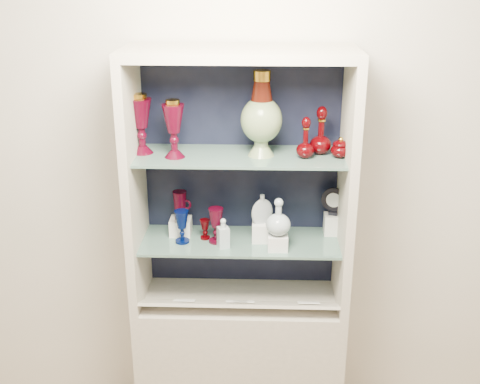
{
  "coord_description": "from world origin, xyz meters",
  "views": [
    {
      "loc": [
        0.09,
        -1.01,
        2.28
      ],
      "look_at": [
        0.0,
        1.53,
        1.3
      ],
      "focal_mm": 45.0,
      "sensor_mm": 36.0,
      "label": 1
    }
  ],
  "objects_px": {
    "ruby_decanter_b": "(321,129)",
    "ruby_pitcher": "(180,205)",
    "pedestal_lamp_right": "(174,129)",
    "clear_round_decanter": "(278,218)",
    "lidded_bowl": "(340,147)",
    "cobalt_goblet": "(182,227)",
    "enamel_urn": "(261,114)",
    "clear_square_bottle": "(223,233)",
    "pedestal_lamp_left": "(141,124)",
    "flat_flask": "(262,208)",
    "ruby_goblet_small": "(205,229)",
    "ruby_decanter_a": "(306,135)",
    "cameo_medallion": "(334,201)",
    "ruby_goblet_tall": "(216,225)"
  },
  "relations": [
    {
      "from": "cameo_medallion",
      "to": "ruby_decanter_b",
      "type": "bearing_deg",
      "value": -130.08
    },
    {
      "from": "pedestal_lamp_left",
      "to": "lidded_bowl",
      "type": "height_order",
      "value": "pedestal_lamp_left"
    },
    {
      "from": "ruby_pitcher",
      "to": "pedestal_lamp_right",
      "type": "bearing_deg",
      "value": -75.4
    },
    {
      "from": "pedestal_lamp_right",
      "to": "clear_round_decanter",
      "type": "xyz_separation_m",
      "value": [
        0.46,
        -0.05,
        -0.39
      ]
    },
    {
      "from": "ruby_decanter_b",
      "to": "ruby_goblet_small",
      "type": "xyz_separation_m",
      "value": [
        -0.52,
        -0.02,
        -0.49
      ]
    },
    {
      "from": "enamel_urn",
      "to": "ruby_goblet_small",
      "type": "height_order",
      "value": "enamel_urn"
    },
    {
      "from": "lidded_bowl",
      "to": "ruby_goblet_tall",
      "type": "distance_m",
      "value": 0.67
    },
    {
      "from": "enamel_urn",
      "to": "ruby_goblet_tall",
      "type": "height_order",
      "value": "enamel_urn"
    },
    {
      "from": "pedestal_lamp_left",
      "to": "ruby_decanter_b",
      "type": "relative_size",
      "value": 1.17
    },
    {
      "from": "pedestal_lamp_right",
      "to": "ruby_decanter_b",
      "type": "distance_m",
      "value": 0.65
    },
    {
      "from": "enamel_urn",
      "to": "cobalt_goblet",
      "type": "xyz_separation_m",
      "value": [
        -0.36,
        -0.03,
        -0.53
      ]
    },
    {
      "from": "ruby_decanter_a",
      "to": "lidded_bowl",
      "type": "xyz_separation_m",
      "value": [
        0.15,
        0.01,
        -0.06
      ]
    },
    {
      "from": "pedestal_lamp_right",
      "to": "ruby_decanter_a",
      "type": "distance_m",
      "value": 0.57
    },
    {
      "from": "cameo_medallion",
      "to": "flat_flask",
      "type": "bearing_deg",
      "value": -151.29
    },
    {
      "from": "clear_round_decanter",
      "to": "flat_flask",
      "type": "bearing_deg",
      "value": 130.18
    },
    {
      "from": "cobalt_goblet",
      "to": "flat_flask",
      "type": "bearing_deg",
      "value": 4.98
    },
    {
      "from": "ruby_goblet_small",
      "to": "ruby_pitcher",
      "type": "distance_m",
      "value": 0.16
    },
    {
      "from": "enamel_urn",
      "to": "flat_flask",
      "type": "height_order",
      "value": "enamel_urn"
    },
    {
      "from": "ruby_pitcher",
      "to": "clear_round_decanter",
      "type": "bearing_deg",
      "value": -2.74
    },
    {
      "from": "ruby_decanter_a",
      "to": "cameo_medallion",
      "type": "height_order",
      "value": "ruby_decanter_a"
    },
    {
      "from": "ruby_goblet_small",
      "to": "ruby_decanter_a",
      "type": "bearing_deg",
      "value": -5.38
    },
    {
      "from": "lidded_bowl",
      "to": "cobalt_goblet",
      "type": "relative_size",
      "value": 0.6
    },
    {
      "from": "pedestal_lamp_left",
      "to": "cameo_medallion",
      "type": "distance_m",
      "value": 0.96
    },
    {
      "from": "ruby_goblet_small",
      "to": "pedestal_lamp_right",
      "type": "bearing_deg",
      "value": -157.43
    },
    {
      "from": "clear_square_bottle",
      "to": "clear_round_decanter",
      "type": "relative_size",
      "value": 0.85
    },
    {
      "from": "lidded_bowl",
      "to": "ruby_decanter_b",
      "type": "bearing_deg",
      "value": 148.83
    },
    {
      "from": "lidded_bowl",
      "to": "ruby_pitcher",
      "type": "height_order",
      "value": "lidded_bowl"
    },
    {
      "from": "pedestal_lamp_left",
      "to": "ruby_decanter_a",
      "type": "height_order",
      "value": "pedestal_lamp_left"
    },
    {
      "from": "cobalt_goblet",
      "to": "clear_square_bottle",
      "type": "height_order",
      "value": "cobalt_goblet"
    },
    {
      "from": "ruby_decanter_a",
      "to": "ruby_goblet_small",
      "type": "bearing_deg",
      "value": 174.62
    },
    {
      "from": "ruby_goblet_tall",
      "to": "cameo_medallion",
      "type": "bearing_deg",
      "value": 11.56
    },
    {
      "from": "lidded_bowl",
      "to": "cameo_medallion",
      "type": "relative_size",
      "value": 0.68
    },
    {
      "from": "ruby_goblet_tall",
      "to": "ruby_pitcher",
      "type": "height_order",
      "value": "ruby_pitcher"
    },
    {
      "from": "cameo_medallion",
      "to": "cobalt_goblet",
      "type": "bearing_deg",
      "value": -156.22
    },
    {
      "from": "pedestal_lamp_right",
      "to": "clear_round_decanter",
      "type": "bearing_deg",
      "value": -5.61
    },
    {
      "from": "ruby_decanter_a",
      "to": "ruby_pitcher",
      "type": "height_order",
      "value": "ruby_decanter_a"
    },
    {
      "from": "pedestal_lamp_left",
      "to": "cameo_medallion",
      "type": "xyz_separation_m",
      "value": [
        0.88,
        0.07,
        -0.38
      ]
    },
    {
      "from": "ruby_decanter_b",
      "to": "clear_round_decanter",
      "type": "relative_size",
      "value": 1.36
    },
    {
      "from": "ruby_decanter_a",
      "to": "cobalt_goblet",
      "type": "xyz_separation_m",
      "value": [
        -0.56,
        0.0,
        -0.44
      ]
    },
    {
      "from": "flat_flask",
      "to": "pedestal_lamp_right",
      "type": "bearing_deg",
      "value": 165.0
    },
    {
      "from": "clear_square_bottle",
      "to": "flat_flask",
      "type": "relative_size",
      "value": 0.98
    },
    {
      "from": "enamel_urn",
      "to": "clear_square_bottle",
      "type": "relative_size",
      "value": 2.63
    },
    {
      "from": "ruby_goblet_tall",
      "to": "ruby_decanter_a",
      "type": "bearing_deg",
      "value": -1.22
    },
    {
      "from": "ruby_decanter_b",
      "to": "enamel_urn",
      "type": "bearing_deg",
      "value": -173.54
    },
    {
      "from": "ruby_goblet_tall",
      "to": "clear_round_decanter",
      "type": "distance_m",
      "value": 0.3
    },
    {
      "from": "ruby_decanter_b",
      "to": "clear_round_decanter",
      "type": "distance_m",
      "value": 0.44
    },
    {
      "from": "ruby_goblet_tall",
      "to": "ruby_pitcher",
      "type": "xyz_separation_m",
      "value": [
        -0.18,
        0.08,
        0.06
      ]
    },
    {
      "from": "ruby_decanter_b",
      "to": "ruby_pitcher",
      "type": "relative_size",
      "value": 1.65
    },
    {
      "from": "ruby_decanter_b",
      "to": "flat_flask",
      "type": "height_order",
      "value": "ruby_decanter_b"
    },
    {
      "from": "ruby_pitcher",
      "to": "flat_flask",
      "type": "relative_size",
      "value": 0.96
    }
  ]
}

